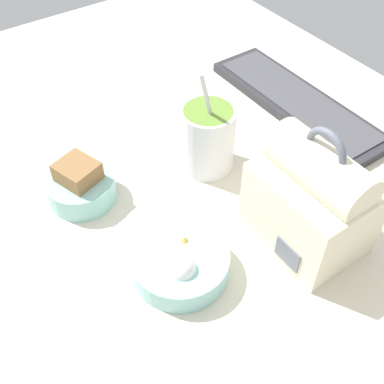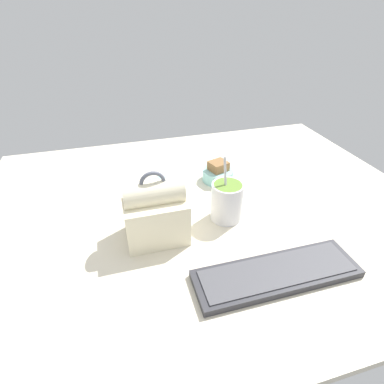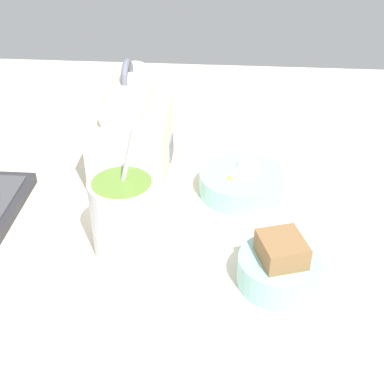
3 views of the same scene
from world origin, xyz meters
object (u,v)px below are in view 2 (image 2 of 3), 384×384
(keyboard, at_px, (277,273))
(lunch_bag, at_px, (155,213))
(soup_cup, at_px, (227,201))
(bento_bowl_sandwich, at_px, (218,173))
(bento_bowl_snacks, at_px, (163,191))

(keyboard, height_order, lunch_bag, lunch_bag)
(soup_cup, bearing_deg, bento_bowl_sandwich, -103.59)
(keyboard, bearing_deg, lunch_bag, -41.66)
(soup_cup, bearing_deg, bento_bowl_snacks, -45.45)
(bento_bowl_snacks, bearing_deg, lunch_bag, 74.27)
(keyboard, bearing_deg, bento_bowl_snacks, -64.64)
(soup_cup, relative_size, bento_bowl_sandwich, 1.77)
(bento_bowl_snacks, bearing_deg, keyboard, 115.36)
(bento_bowl_sandwich, bearing_deg, soup_cup, 76.41)
(bento_bowl_snacks, bearing_deg, soup_cup, 134.55)
(lunch_bag, bearing_deg, bento_bowl_snacks, -105.73)
(soup_cup, xyz_separation_m, bento_bowl_snacks, (0.16, -0.16, -0.04))
(keyboard, distance_m, lunch_bag, 0.33)
(soup_cup, height_order, bento_bowl_sandwich, soup_cup)
(soup_cup, height_order, bento_bowl_snacks, soup_cup)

